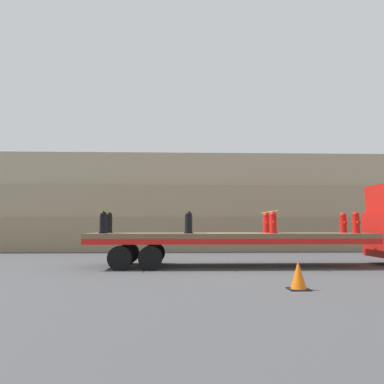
# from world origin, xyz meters

# --- Properties ---
(ground_plane) EXTENTS (120.00, 120.00, 0.00)m
(ground_plane) POSITION_xyz_m (0.00, 0.00, 0.00)
(ground_plane) COLOR #474749
(rock_cliff) EXTENTS (60.00, 3.30, 5.80)m
(rock_cliff) POSITION_xyz_m (0.00, 9.08, 2.90)
(rock_cliff) COLOR gray
(rock_cliff) RESTS_ON ground_plane
(flatbed_trailer) EXTENTS (10.41, 2.54, 1.23)m
(flatbed_trailer) POSITION_xyz_m (-0.51, 0.00, 1.03)
(flatbed_trailer) COLOR brown
(flatbed_trailer) RESTS_ON ground_plane
(fire_hydrant_black_near_0) EXTENTS (0.32, 0.51, 0.79)m
(fire_hydrant_black_near_0) POSITION_xyz_m (-4.60, -0.54, 1.62)
(fire_hydrant_black_near_0) COLOR black
(fire_hydrant_black_near_0) RESTS_ON flatbed_trailer
(fire_hydrant_black_far_0) EXTENTS (0.32, 0.51, 0.79)m
(fire_hydrant_black_far_0) POSITION_xyz_m (-4.60, 0.54, 1.62)
(fire_hydrant_black_far_0) COLOR black
(fire_hydrant_black_far_0) RESTS_ON flatbed_trailer
(fire_hydrant_black_near_1) EXTENTS (0.32, 0.51, 0.79)m
(fire_hydrant_black_near_1) POSITION_xyz_m (-1.53, -0.54, 1.62)
(fire_hydrant_black_near_1) COLOR black
(fire_hydrant_black_near_1) RESTS_ON flatbed_trailer
(fire_hydrant_black_far_1) EXTENTS (0.32, 0.51, 0.79)m
(fire_hydrant_black_far_1) POSITION_xyz_m (-1.53, 0.54, 1.62)
(fire_hydrant_black_far_1) COLOR black
(fire_hydrant_black_far_1) RESTS_ON flatbed_trailer
(fire_hydrant_red_near_2) EXTENTS (0.32, 0.51, 0.79)m
(fire_hydrant_red_near_2) POSITION_xyz_m (1.53, -0.54, 1.62)
(fire_hydrant_red_near_2) COLOR red
(fire_hydrant_red_near_2) RESTS_ON flatbed_trailer
(fire_hydrant_red_far_2) EXTENTS (0.32, 0.51, 0.79)m
(fire_hydrant_red_far_2) POSITION_xyz_m (1.53, 0.54, 1.62)
(fire_hydrant_red_far_2) COLOR red
(fire_hydrant_red_far_2) RESTS_ON flatbed_trailer
(fire_hydrant_red_near_3) EXTENTS (0.32, 0.51, 0.79)m
(fire_hydrant_red_near_3) POSITION_xyz_m (4.60, -0.54, 1.62)
(fire_hydrant_red_near_3) COLOR red
(fire_hydrant_red_near_3) RESTS_ON flatbed_trailer
(fire_hydrant_red_far_3) EXTENTS (0.32, 0.51, 0.79)m
(fire_hydrant_red_far_3) POSITION_xyz_m (4.60, 0.54, 1.62)
(fire_hydrant_red_far_3) COLOR red
(fire_hydrant_red_far_3) RESTS_ON flatbed_trailer
(cargo_strap_rear) EXTENTS (0.05, 2.64, 0.01)m
(cargo_strap_rear) POSITION_xyz_m (-4.60, 0.00, 2.04)
(cargo_strap_rear) COLOR yellow
(cargo_strap_rear) RESTS_ON fire_hydrant_black_near_0
(cargo_strap_middle) EXTENTS (0.05, 2.64, 0.01)m
(cargo_strap_middle) POSITION_xyz_m (-1.53, 0.00, 2.04)
(cargo_strap_middle) COLOR yellow
(cargo_strap_middle) RESTS_ON fire_hydrant_black_near_1
(cargo_strap_front) EXTENTS (0.05, 2.64, 0.01)m
(cargo_strap_front) POSITION_xyz_m (1.53, 0.00, 2.04)
(cargo_strap_front) COLOR yellow
(cargo_strap_front) RESTS_ON fire_hydrant_red_near_2
(traffic_cone) EXTENTS (0.49, 0.49, 0.68)m
(traffic_cone) POSITION_xyz_m (0.97, -5.10, 0.33)
(traffic_cone) COLOR black
(traffic_cone) RESTS_ON ground_plane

